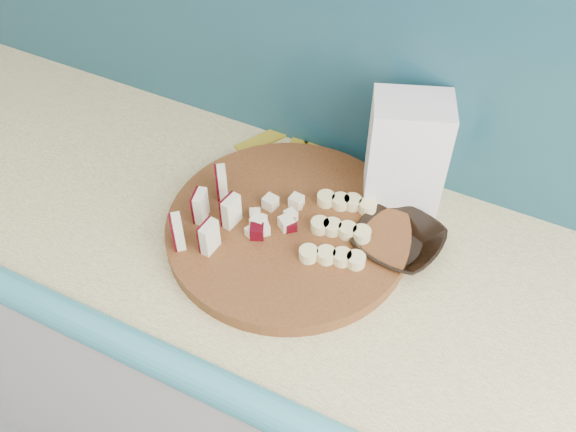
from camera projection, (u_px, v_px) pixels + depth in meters
The scene contains 9 objects.
kitchen_counter at pixel (212, 337), 1.57m from camera, with size 2.20×0.63×0.91m.
backsplash at pixel (259, 23), 1.23m from camera, with size 2.20×0.02×0.50m, color teal.
cutting_board at pixel (288, 228), 1.19m from camera, with size 0.45×0.45×0.03m, color #4B2610.
apple_wedges at pixel (208, 213), 1.15m from camera, with size 0.09×0.18×0.06m.
apple_chunks at pixel (272, 217), 1.17m from camera, with size 0.07×0.08×0.02m.
banana_slices at pixel (340, 229), 1.15m from camera, with size 0.14×0.18×0.02m.
brown_bowl at pixel (398, 241), 1.16m from camera, with size 0.16×0.16×0.04m, color black.
flour_bag at pixel (406, 155), 1.17m from camera, with size 0.14×0.10×0.24m, color silver.
banana_peel at pixel (296, 143), 1.37m from camera, with size 0.23×0.19×0.01m.
Camera 1 is at (0.64, 0.82, 1.81)m, focal length 40.00 mm.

